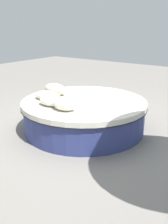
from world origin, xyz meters
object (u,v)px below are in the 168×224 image
object	(u,v)px
throw_pillow_2	(51,101)
throw_pillow_3	(64,104)
throw_pillow_1	(48,96)
throw_pillow_0	(55,89)
round_bed	(84,114)

from	to	relation	value
throw_pillow_2	throw_pillow_3	size ratio (longest dim) A/B	1.11
throw_pillow_2	throw_pillow_1	bearing A→B (deg)	143.58
throw_pillow_2	throw_pillow_3	distance (m)	0.34
throw_pillow_0	throw_pillow_2	world-z (taller)	throw_pillow_0
round_bed	throw_pillow_0	world-z (taller)	throw_pillow_0
throw_pillow_0	throw_pillow_3	distance (m)	0.95
throw_pillow_0	throw_pillow_1	world-z (taller)	throw_pillow_0
round_bed	throw_pillow_2	bearing A→B (deg)	-114.54
round_bed	throw_pillow_0	bearing A→B (deg)	-178.22
round_bed	throw_pillow_3	distance (m)	0.72
throw_pillow_0	throw_pillow_3	bearing A→B (deg)	-38.78
round_bed	throw_pillow_1	xyz separation A→B (m)	(-0.53, -0.35, 0.34)
round_bed	throw_pillow_2	xyz separation A→B (m)	(-0.25, -0.56, 0.34)
throw_pillow_1	throw_pillow_3	bearing A→B (deg)	-23.43
round_bed	throw_pillow_2	size ratio (longest dim) A/B	4.92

